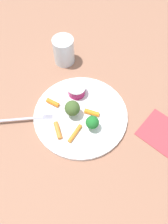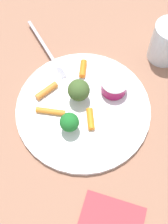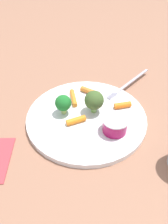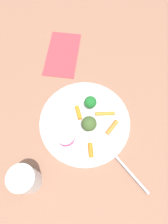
% 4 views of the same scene
% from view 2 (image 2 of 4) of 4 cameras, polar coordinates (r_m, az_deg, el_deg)
% --- Properties ---
extents(ground_plane, '(2.40, 2.40, 0.00)m').
position_cam_2_polar(ground_plane, '(0.59, -0.17, 0.35)').
color(ground_plane, '#95654D').
extents(plate, '(0.27, 0.27, 0.01)m').
position_cam_2_polar(plate, '(0.59, -0.17, 0.62)').
color(plate, white).
rests_on(plate, ground_plane).
extents(sauce_cup, '(0.05, 0.05, 0.03)m').
position_cam_2_polar(sauce_cup, '(0.59, 5.87, 5.11)').
color(sauce_cup, '#9C104A').
rests_on(sauce_cup, plate).
extents(broccoli_floret_0, '(0.04, 0.04, 0.05)m').
position_cam_2_polar(broccoli_floret_0, '(0.56, -1.03, 4.24)').
color(broccoli_floret_0, '#7FB95B').
rests_on(broccoli_floret_0, plate).
extents(broccoli_floret_1, '(0.04, 0.04, 0.05)m').
position_cam_2_polar(broccoli_floret_1, '(0.54, -2.86, -2.05)').
color(broccoli_floret_1, '#96B766').
rests_on(broccoli_floret_1, plate).
extents(carrot_stick_0, '(0.04, 0.04, 0.01)m').
position_cam_2_polar(carrot_stick_0, '(0.56, 1.27, -1.37)').
color(carrot_stick_0, orange).
rests_on(carrot_stick_0, plate).
extents(carrot_stick_1, '(0.04, 0.05, 0.01)m').
position_cam_2_polar(carrot_stick_1, '(0.58, -6.53, 0.11)').
color(carrot_stick_1, orange).
rests_on(carrot_stick_1, plate).
extents(carrot_stick_2, '(0.04, 0.03, 0.01)m').
position_cam_2_polar(carrot_stick_2, '(0.62, -0.20, 8.44)').
color(carrot_stick_2, orange).
rests_on(carrot_stick_2, plate).
extents(carrot_stick_3, '(0.05, 0.02, 0.01)m').
position_cam_2_polar(carrot_stick_3, '(0.60, -7.31, 4.13)').
color(carrot_stick_3, orange).
rests_on(carrot_stick_3, plate).
extents(fork, '(0.06, 0.17, 0.00)m').
position_cam_2_polar(fork, '(0.66, -7.31, 12.04)').
color(fork, '#ADABBE').
rests_on(fork, plate).
extents(drinking_glass, '(0.07, 0.07, 0.09)m').
position_cam_2_polar(drinking_glass, '(0.65, 15.82, 12.94)').
color(drinking_glass, silver).
rests_on(drinking_glass, ground_plane).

